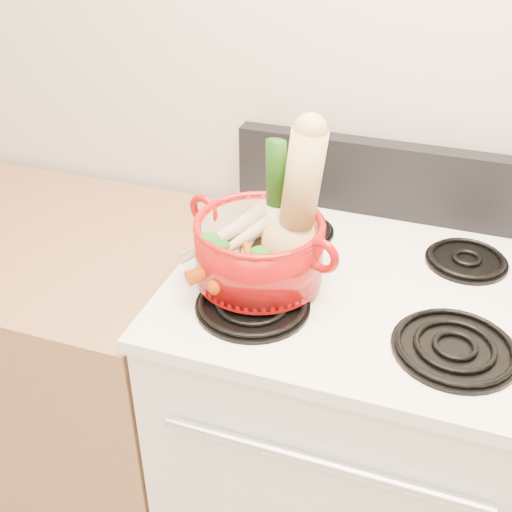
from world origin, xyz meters
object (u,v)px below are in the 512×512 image
(squash, at_px, (304,201))
(leek, at_px, (276,199))
(stove_body, at_px, (347,443))
(dutch_oven, at_px, (259,250))

(squash, xyz_separation_m, leek, (-0.06, 0.02, -0.01))
(stove_body, relative_size, leek, 3.47)
(squash, height_order, leek, squash)
(leek, bearing_deg, dutch_oven, -105.51)
(stove_body, xyz_separation_m, squash, (-0.13, -0.05, 0.68))
(dutch_oven, relative_size, leek, 0.96)
(stove_body, height_order, leek, leek)
(stove_body, distance_m, squash, 0.69)
(dutch_oven, bearing_deg, squash, 37.77)
(dutch_oven, xyz_separation_m, squash, (0.08, 0.03, 0.11))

